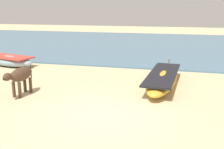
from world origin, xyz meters
name	(u,v)px	position (x,y,z in m)	size (l,w,h in m)	color
ground	(101,114)	(0.00, 0.00, 0.00)	(80.00, 80.00, 0.00)	#CCB789
sea_water	(154,44)	(0.00, 16.64, 0.04)	(60.00, 20.00, 0.08)	slate
fishing_boat_1	(163,79)	(1.65, 3.75, 0.30)	(1.43, 4.99, 0.76)	gold
fishing_boat_3	(10,61)	(-7.13, 5.61, 0.32)	(3.41, 1.92, 0.78)	#8CA5B7
cow_adult_dark	(20,76)	(-3.49, 1.09, 0.78)	(0.54, 1.67, 1.08)	#4C3323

